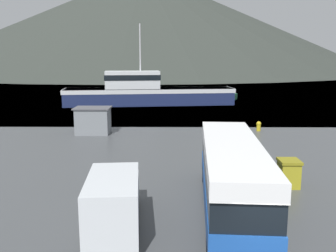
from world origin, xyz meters
TOP-DOWN VIEW (x-y plane):
  - water_surface at (0.00, 145.91)m, footprint 240.00×240.00m
  - hill_backdrop at (-17.23, 191.79)m, footprint 222.28×222.28m
  - tour_bus at (-0.40, 5.82)m, footprint 3.10×10.87m
  - delivery_van at (-5.40, 3.86)m, footprint 2.44×5.98m
  - fishing_boat at (-6.79, 43.42)m, footprint 24.59×7.65m
  - storage_bin at (3.16, 8.92)m, footprint 1.10×1.21m
  - dock_kiosk at (-10.16, 22.73)m, footprint 3.20×2.31m
  - small_boat at (5.36, 47.75)m, footprint 4.48×6.94m
  - mooring_bollard at (5.04, 24.11)m, footprint 0.44×0.44m

SIDE VIEW (x-z plane):
  - water_surface at x=0.00m, z-range 0.00..0.00m
  - small_boat at x=5.36m, z-range 0.00..0.94m
  - mooring_bollard at x=5.04m, z-range 0.03..0.95m
  - storage_bin at x=3.16m, z-range 0.01..1.50m
  - dock_kiosk at x=-10.16m, z-range 0.01..2.42m
  - delivery_van at x=-5.40m, z-range 0.07..2.42m
  - tour_bus at x=-0.40m, z-range 0.20..3.33m
  - fishing_boat at x=-6.79m, z-range -3.87..7.50m
  - hill_backdrop at x=-17.23m, z-range 0.00..49.70m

